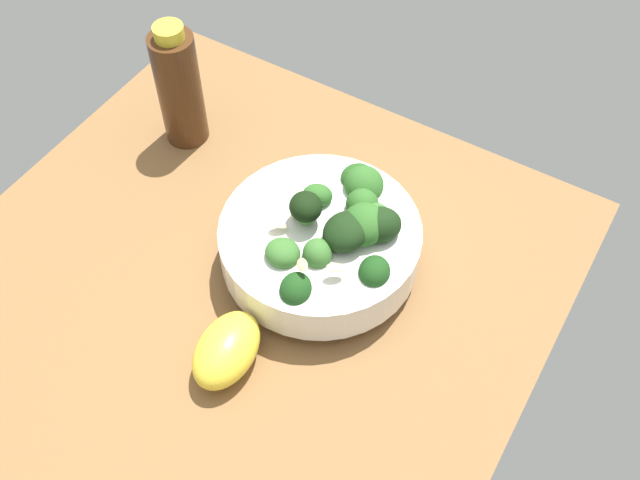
% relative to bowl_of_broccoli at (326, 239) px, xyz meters
% --- Properties ---
extents(ground_plane, '(0.59, 0.59, 0.03)m').
position_rel_bowl_of_broccoli_xyz_m(ground_plane, '(-0.06, 0.06, -0.06)').
color(ground_plane, brown).
extents(bowl_of_broccoli, '(0.20, 0.20, 0.10)m').
position_rel_bowl_of_broccoli_xyz_m(bowl_of_broccoli, '(0.00, 0.00, 0.00)').
color(bowl_of_broccoli, white).
rests_on(bowl_of_broccoli, ground_plane).
extents(lemon_wedge, '(0.09, 0.06, 0.05)m').
position_rel_bowl_of_broccoli_xyz_m(lemon_wedge, '(-0.14, 0.02, -0.02)').
color(lemon_wedge, yellow).
rests_on(lemon_wedge, ground_plane).
extents(bottle_tall, '(0.05, 0.05, 0.15)m').
position_rel_bowl_of_broccoli_xyz_m(bottle_tall, '(0.08, 0.23, 0.03)').
color(bottle_tall, '#472814').
rests_on(bottle_tall, ground_plane).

